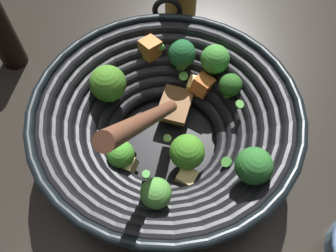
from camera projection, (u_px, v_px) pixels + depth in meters
The scene contains 3 objects.
ground_plane at pixel (166, 143), 0.56m from camera, with size 4.00×4.00×0.00m, color #28231E.
wok at pixel (166, 120), 0.50m from camera, with size 0.40×0.40×0.28m.
soy_sauce_bottle at pixel (0, 32), 0.60m from camera, with size 0.05×0.05×0.18m.
Camera 1 is at (0.20, 0.18, 0.49)m, focal length 35.36 mm.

